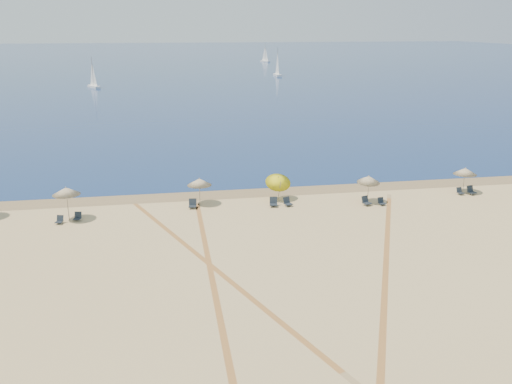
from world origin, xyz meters
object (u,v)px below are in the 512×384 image
(chair_4, at_px, (273,202))
(sailboat_0, at_px, (277,68))
(umbrella_1, at_px, (66,191))
(umbrella_5, at_px, (465,171))
(umbrella_2, at_px, (199,182))
(chair_6, at_px, (366,201))
(chair_3, at_px, (193,204))
(chair_1, at_px, (60,220))
(chair_7, at_px, (381,202))
(chair_9, at_px, (471,191))
(umbrella_4, at_px, (369,179))
(chair_2, at_px, (78,217))
(chair_8, at_px, (460,191))
(sailboat_1, at_px, (265,56))
(chair_5, at_px, (287,202))
(umbrella_3, at_px, (278,180))
(sailboat_2, at_px, (93,78))

(chair_4, bearing_deg, sailboat_0, 87.26)
(umbrella_1, bearing_deg, umbrella_5, 2.32)
(umbrella_2, xyz_separation_m, chair_6, (13.35, -2.48, -1.58))
(chair_3, distance_m, sailboat_0, 113.98)
(chair_1, relative_size, chair_7, 1.03)
(chair_9, bearing_deg, umbrella_4, 171.23)
(chair_1, height_order, chair_7, chair_7)
(umbrella_2, xyz_separation_m, chair_2, (-9.33, -2.20, -1.63))
(umbrella_1, height_order, umbrella_2, umbrella_1)
(chair_1, xyz_separation_m, chair_8, (32.96, 1.52, 0.00))
(umbrella_5, height_order, sailboat_1, sailboat_1)
(umbrella_5, relative_size, chair_5, 2.73)
(chair_4, relative_size, chair_9, 0.98)
(chair_7, bearing_deg, umbrella_3, 151.63)
(chair_7, bearing_deg, chair_3, 162.84)
(sailboat_0, relative_size, sailboat_2, 1.11)
(chair_5, bearing_deg, chair_6, -27.84)
(sailboat_1, bearing_deg, chair_3, -130.42)
(chair_8, bearing_deg, chair_9, -15.99)
(umbrella_5, distance_m, chair_7, 8.77)
(chair_4, height_order, chair_8, chair_4)
(umbrella_1, distance_m, sailboat_2, 90.20)
(chair_5, height_order, chair_8, chair_5)
(umbrella_1, xyz_separation_m, chair_7, (24.58, -0.66, -2.00))
(chair_5, bearing_deg, sailboat_1, 60.19)
(chair_6, distance_m, chair_8, 9.16)
(chair_4, bearing_deg, sailboat_2, 114.61)
(chair_8, bearing_deg, chair_6, 179.15)
(umbrella_3, relative_size, chair_9, 3.02)
(chair_2, relative_size, sailboat_0, 0.09)
(umbrella_1, height_order, chair_7, umbrella_1)
(chair_2, xyz_separation_m, chair_9, (32.71, 0.92, 0.05))
(umbrella_1, relative_size, chair_5, 3.15)
(umbrella_1, distance_m, sailboat_0, 117.86)
(chair_6, bearing_deg, umbrella_1, 158.43)
(umbrella_1, relative_size, umbrella_5, 1.15)
(umbrella_5, bearing_deg, chair_2, -177.28)
(umbrella_2, height_order, sailboat_0, sailboat_0)
(umbrella_1, distance_m, chair_6, 23.42)
(umbrella_1, bearing_deg, sailboat_0, 70.48)
(umbrella_3, height_order, sailboat_0, sailboat_0)
(chair_4, bearing_deg, chair_5, 6.03)
(chair_7, relative_size, chair_8, 1.01)
(sailboat_1, xyz_separation_m, sailboat_2, (-55.56, -80.46, -0.00))
(umbrella_2, bearing_deg, chair_5, -12.79)
(umbrella_2, distance_m, chair_9, 23.47)
(umbrella_2, relative_size, chair_4, 2.76)
(sailboat_0, distance_m, sailboat_1, 59.63)
(umbrella_1, bearing_deg, umbrella_4, 0.34)
(chair_7, height_order, chair_9, chair_9)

